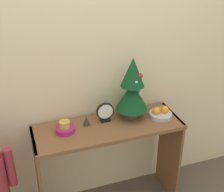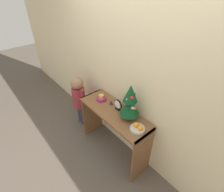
{
  "view_description": "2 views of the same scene",
  "coord_description": "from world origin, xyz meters",
  "px_view_note": "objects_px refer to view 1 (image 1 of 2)",
  "views": [
    {
      "loc": [
        -0.62,
        -1.68,
        2.1
      ],
      "look_at": [
        0.04,
        0.23,
        1.04
      ],
      "focal_mm": 50.0,
      "sensor_mm": 36.0,
      "label": 1
    },
    {
      "loc": [
        1.37,
        -0.99,
        2.35
      ],
      "look_at": [
        -0.07,
        0.23,
        1.01
      ],
      "focal_mm": 28.0,
      "sensor_mm": 36.0,
      "label": 2
    }
  ],
  "objects_px": {
    "desk_clock": "(105,112)",
    "figurine": "(86,121)",
    "singing_bowl": "(65,128)",
    "mini_tree": "(132,88)",
    "fruit_bowl": "(161,113)"
  },
  "relations": [
    {
      "from": "mini_tree",
      "to": "desk_clock",
      "type": "xyz_separation_m",
      "value": [
        -0.21,
        0.0,
        -0.17
      ]
    },
    {
      "from": "fruit_bowl",
      "to": "desk_clock",
      "type": "relative_size",
      "value": 1.14
    },
    {
      "from": "fruit_bowl",
      "to": "singing_bowl",
      "type": "distance_m",
      "value": 0.76
    },
    {
      "from": "mini_tree",
      "to": "fruit_bowl",
      "type": "distance_m",
      "value": 0.32
    },
    {
      "from": "singing_bowl",
      "to": "fruit_bowl",
      "type": "bearing_deg",
      "value": -2.61
    },
    {
      "from": "mini_tree",
      "to": "fruit_bowl",
      "type": "xyz_separation_m",
      "value": [
        0.22,
        -0.07,
        -0.22
      ]
    },
    {
      "from": "mini_tree",
      "to": "singing_bowl",
      "type": "height_order",
      "value": "mini_tree"
    },
    {
      "from": "desk_clock",
      "to": "figurine",
      "type": "distance_m",
      "value": 0.16
    },
    {
      "from": "desk_clock",
      "to": "figurine",
      "type": "relative_size",
      "value": 2.23
    },
    {
      "from": "mini_tree",
      "to": "singing_bowl",
      "type": "relative_size",
      "value": 3.47
    },
    {
      "from": "desk_clock",
      "to": "figurine",
      "type": "xyz_separation_m",
      "value": [
        -0.15,
        -0.0,
        -0.04
      ]
    },
    {
      "from": "singing_bowl",
      "to": "figurine",
      "type": "bearing_deg",
      "value": 12.67
    },
    {
      "from": "singing_bowl",
      "to": "figurine",
      "type": "xyz_separation_m",
      "value": [
        0.17,
        0.04,
        0.0
      ]
    },
    {
      "from": "singing_bowl",
      "to": "desk_clock",
      "type": "xyz_separation_m",
      "value": [
        0.32,
        0.04,
        0.05
      ]
    },
    {
      "from": "mini_tree",
      "to": "singing_bowl",
      "type": "xyz_separation_m",
      "value": [
        -0.54,
        -0.04,
        -0.22
      ]
    }
  ]
}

